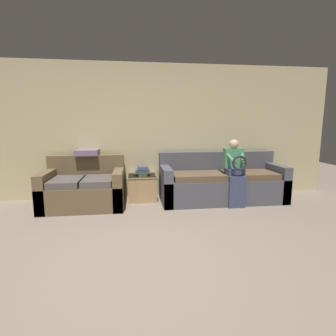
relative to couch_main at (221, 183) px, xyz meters
name	(u,v)px	position (x,y,z in m)	size (l,w,h in m)	color
ground_plane	(138,275)	(-1.59, -2.33, -0.33)	(14.00, 14.00, 0.00)	gray
wall_back	(134,132)	(-1.59, 0.50, 0.95)	(7.84, 0.06, 2.55)	#C6B789
couch_main	(221,183)	(0.00, 0.00, 0.00)	(2.26, 0.88, 0.89)	#4C4C56
couch_side	(85,189)	(-2.47, -0.04, -0.02)	(1.35, 0.95, 0.86)	brown
child_left_seated	(235,170)	(0.12, -0.37, 0.30)	(0.34, 0.37, 1.15)	#384260
side_shelf	(142,187)	(-1.46, 0.20, -0.08)	(0.54, 0.51, 0.47)	tan
book_stack	(142,170)	(-1.46, 0.19, 0.24)	(0.27, 0.31, 0.18)	#3D8451
throw_pillow	(87,152)	(-2.45, 0.30, 0.58)	(0.40, 0.40, 0.10)	slate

